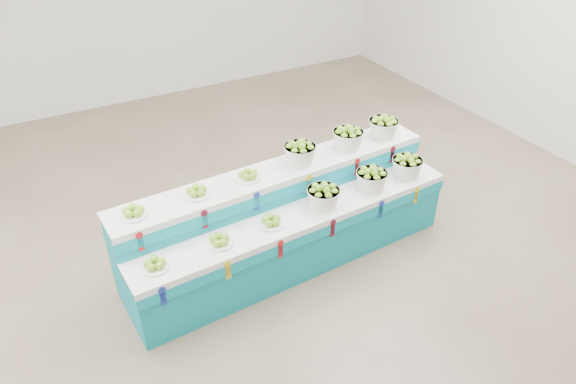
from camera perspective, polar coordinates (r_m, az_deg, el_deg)
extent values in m
plane|color=brown|center=(6.01, -3.80, -7.44)|extent=(10.00, 10.00, 0.00)
cylinder|color=white|center=(4.94, -14.06, -7.47)|extent=(0.27, 0.27, 0.10)
cylinder|color=white|center=(5.10, -7.37, -5.13)|extent=(0.27, 0.27, 0.10)
cylinder|color=white|center=(5.30, -1.80, -3.11)|extent=(0.27, 0.27, 0.10)
cylinder|color=white|center=(5.12, -16.26, -2.01)|extent=(0.27, 0.27, 0.10)
cylinder|color=white|center=(5.26, -9.75, 0.08)|extent=(0.27, 0.27, 0.10)
cylinder|color=white|center=(5.46, -4.27, 1.85)|extent=(0.27, 0.27, 0.10)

